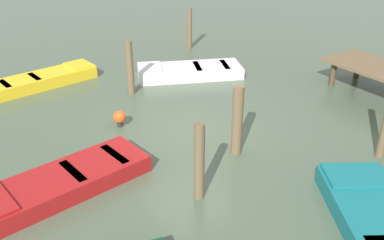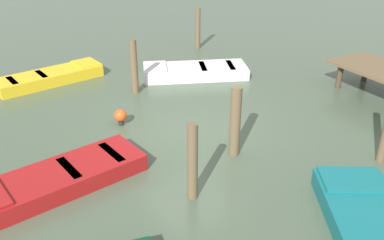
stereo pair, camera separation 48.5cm
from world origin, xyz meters
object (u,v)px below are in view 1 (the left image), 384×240
rowboat_white (189,71)px  marker_buoy (119,117)px  rowboat_yellow (44,79)px  mooring_piling_far_left (190,28)px  mooring_piling_center (130,68)px  mooring_piling_mid_right (237,121)px  rowboat_red (60,183)px  mooring_piling_far_right (199,162)px

rowboat_white → marker_buoy: 4.47m
rowboat_yellow → mooring_piling_far_left: 6.82m
rowboat_yellow → mooring_piling_center: 3.38m
mooring_piling_mid_right → mooring_piling_center: bearing=-176.0°
rowboat_red → marker_buoy: bearing=-146.3°
rowboat_white → mooring_piling_center: (0.21, -2.52, 0.71)m
mooring_piling_far_right → marker_buoy: mooring_piling_far_right is taller
rowboat_yellow → mooring_piling_far_right: bearing=-91.0°
rowboat_yellow → mooring_piling_far_right: size_ratio=2.11×
mooring_piling_center → mooring_piling_mid_right: mooring_piling_center is taller
rowboat_red → mooring_piling_far_right: (1.93, 2.38, 0.68)m
mooring_piling_center → mooring_piling_far_left: (-3.12, 4.60, -0.02)m
mooring_piling_far_left → mooring_piling_far_right: bearing=-34.1°
rowboat_yellow → mooring_piling_center: mooring_piling_center is taller
rowboat_white → mooring_piling_center: 2.63m
mooring_piling_center → mooring_piling_far_right: size_ratio=1.03×
mooring_piling_center → mooring_piling_mid_right: size_ratio=1.00×
mooring_piling_center → rowboat_red: bearing=-44.3°
rowboat_white → marker_buoy: (2.14, -3.93, 0.07)m
rowboat_white → mooring_piling_far_left: 3.64m
mooring_piling_center → marker_buoy: size_ratio=3.85×
rowboat_red → rowboat_yellow: bearing=-110.8°
rowboat_white → mooring_piling_mid_right: size_ratio=2.19×
rowboat_red → mooring_piling_mid_right: size_ratio=2.20×
rowboat_yellow → mooring_piling_mid_right: mooring_piling_mid_right is taller
mooring_piling_center → mooring_piling_far_right: 6.11m
mooring_piling_center → rowboat_white: bearing=94.7°
rowboat_red → marker_buoy: marker_buoy is taller
mooring_piling_center → mooring_piling_far_right: (5.92, -1.51, -0.03)m
rowboat_white → mooring_piling_far_left: mooring_piling_far_left is taller
rowboat_yellow → marker_buoy: size_ratio=7.87×
rowboat_yellow → mooring_piling_mid_right: size_ratio=2.05×
rowboat_white → rowboat_yellow: (-2.30, -4.68, 0.00)m
mooring_piling_far_right → marker_buoy: bearing=178.5°
rowboat_red → marker_buoy: size_ratio=8.45×
rowboat_white → mooring_piling_mid_right: 5.67m
mooring_piling_far_left → marker_buoy: (5.05, -6.01, -0.62)m
rowboat_yellow → mooring_piling_mid_right: 7.93m
rowboat_white → rowboat_red: (4.20, -6.41, -0.00)m
mooring_piling_far_right → mooring_piling_mid_right: (-0.94, 1.86, 0.02)m
mooring_piling_center → marker_buoy: (1.93, -1.41, -0.64)m
mooring_piling_mid_right → marker_buoy: (-3.05, -1.75, -0.63)m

